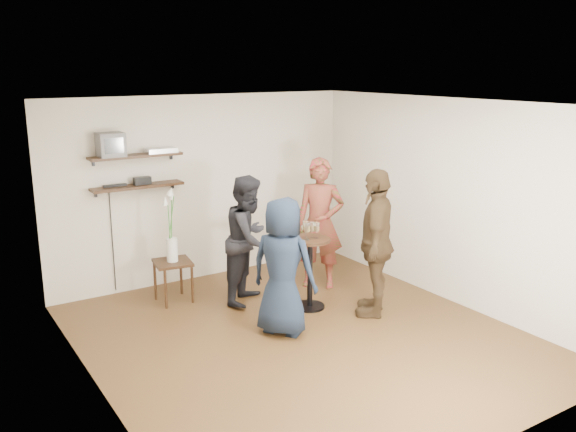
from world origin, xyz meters
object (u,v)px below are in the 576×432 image
object	(u,v)px
crt_monitor	(110,145)
person_dark	(249,239)
side_table	(173,268)
person_plaid	(320,223)
dvd_deck	(161,150)
drinks_table	(310,263)
radio	(142,181)
person_brown	(376,243)
person_navy	(283,267)

from	to	relation	value
crt_monitor	person_dark	distance (m)	2.11
side_table	person_plaid	bearing A→B (deg)	-16.02
dvd_deck	person_dark	xyz separation A→B (m)	(0.72, -1.07, -1.07)
drinks_table	radio	bearing A→B (deg)	131.60
radio	person_dark	bearing A→B (deg)	-47.16
drinks_table	person_brown	size ratio (longest dim) A/B	0.50
crt_monitor	person_brown	xyz separation A→B (m)	(2.46, -2.26, -1.11)
drinks_table	person_dark	world-z (taller)	person_dark
dvd_deck	radio	world-z (taller)	dvd_deck
crt_monitor	side_table	distance (m)	1.74
dvd_deck	drinks_table	distance (m)	2.47
person_dark	dvd_deck	bearing A→B (deg)	84.56
person_plaid	person_navy	xyz separation A→B (m)	(-1.24, -1.02, -0.10)
person_brown	dvd_deck	bearing A→B (deg)	-96.76
person_dark	person_plaid	bearing A→B (deg)	-41.77
dvd_deck	person_dark	size ratio (longest dim) A/B	0.24
radio	person_navy	world-z (taller)	person_navy
crt_monitor	side_table	xyz separation A→B (m)	(0.53, -0.56, -1.56)
drinks_table	person_brown	distance (m)	0.87
person_plaid	person_brown	bearing A→B (deg)	-45.22
side_table	drinks_table	world-z (taller)	drinks_table
radio	person_brown	bearing A→B (deg)	-47.41
person_brown	radio	bearing A→B (deg)	-92.79
person_brown	person_dark	bearing A→B (deg)	-93.01
radio	person_plaid	xyz separation A→B (m)	(2.07, -1.11, -0.62)
side_table	person_plaid	world-z (taller)	person_plaid
drinks_table	person_brown	world-z (taller)	person_brown
crt_monitor	person_brown	size ratio (longest dim) A/B	0.18
dvd_deck	radio	size ratio (longest dim) A/B	1.82
person_navy	person_brown	world-z (taller)	person_brown
person_dark	person_navy	size ratio (longest dim) A/B	1.04
drinks_table	person_dark	size ratio (longest dim) A/B	0.55
person_plaid	person_dark	world-z (taller)	person_plaid
person_plaid	person_brown	xyz separation A→B (m)	(0.01, -1.15, 0.01)
dvd_deck	drinks_table	bearing A→B (deg)	-53.98
dvd_deck	person_brown	xyz separation A→B (m)	(1.81, -2.26, -0.99)
dvd_deck	person_plaid	distance (m)	2.34
person_plaid	crt_monitor	bearing A→B (deg)	-160.26
person_dark	crt_monitor	bearing A→B (deg)	102.80
person_brown	drinks_table	bearing A→B (deg)	-90.00
side_table	person_dark	bearing A→B (deg)	-30.89
drinks_table	person_plaid	xyz separation A→B (m)	(0.56, 0.58, 0.31)
side_table	person_brown	distance (m)	2.61
crt_monitor	person_dark	world-z (taller)	crt_monitor
dvd_deck	person_navy	xyz separation A→B (m)	(0.55, -2.13, -1.11)
side_table	drinks_table	bearing A→B (deg)	-39.77
crt_monitor	person_navy	size ratio (longest dim) A/B	0.20
dvd_deck	person_brown	bearing A→B (deg)	-51.38
crt_monitor	person_navy	world-z (taller)	crt_monitor
person_dark	radio	bearing A→B (deg)	93.48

